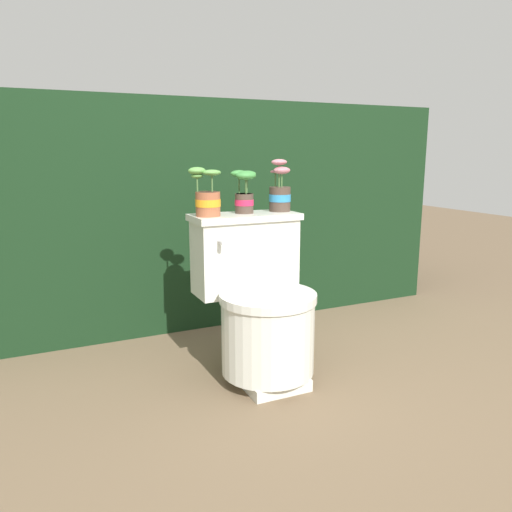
{
  "coord_description": "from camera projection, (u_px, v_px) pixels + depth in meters",
  "views": [
    {
      "loc": [
        -1.03,
        -1.88,
        1.02
      ],
      "look_at": [
        -0.1,
        0.1,
        0.56
      ],
      "focal_mm": 35.0,
      "sensor_mm": 36.0,
      "label": 1
    }
  ],
  "objects": [
    {
      "name": "hedge_backdrop",
      "position": [
        195.0,
        208.0,
        3.29
      ],
      "size": [
        2.99,
        1.0,
        1.3
      ],
      "color": "black",
      "rests_on": "ground"
    },
    {
      "name": "ground_plane",
      "position": [
        285.0,
        376.0,
        2.31
      ],
      "size": [
        12.0,
        12.0,
        0.0
      ],
      "primitive_type": "plane",
      "color": "brown"
    },
    {
      "name": "potted_plant_left",
      "position": [
        207.0,
        198.0,
        2.21
      ],
      "size": [
        0.14,
        0.11,
        0.22
      ],
      "color": "#9E5638",
      "rests_on": "toilet"
    },
    {
      "name": "potted_plant_middle",
      "position": [
        280.0,
        193.0,
        2.39
      ],
      "size": [
        0.11,
        0.11,
        0.25
      ],
      "color": "#47382D",
      "rests_on": "toilet"
    },
    {
      "name": "potted_plant_midleft",
      "position": [
        244.0,
        190.0,
        2.32
      ],
      "size": [
        0.12,
        0.11,
        0.2
      ],
      "color": "#47382D",
      "rests_on": "toilet"
    },
    {
      "name": "toilet",
      "position": [
        259.0,
        304.0,
        2.26
      ],
      "size": [
        0.5,
        0.57,
        0.73
      ],
      "color": "silver",
      "rests_on": "ground"
    }
  ]
}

